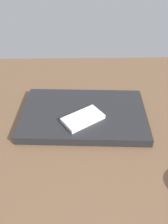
# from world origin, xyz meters

# --- Properties ---
(desk_surface) EXTENTS (1.20, 0.80, 0.03)m
(desk_surface) POSITION_xyz_m (0.00, 0.00, 0.01)
(desk_surface) COLOR brown
(desk_surface) RESTS_ON ground
(laptop_closed) EXTENTS (0.34, 0.23, 0.02)m
(laptop_closed) POSITION_xyz_m (-0.06, 0.04, 0.04)
(laptop_closed) COLOR black
(laptop_closed) RESTS_ON desk_surface
(cell_phone_on_laptop) EXTENTS (0.12, 0.10, 0.01)m
(cell_phone_on_laptop) POSITION_xyz_m (-0.07, -0.00, 0.06)
(cell_phone_on_laptop) COLOR silver
(cell_phone_on_laptop) RESTS_ON laptop_closed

